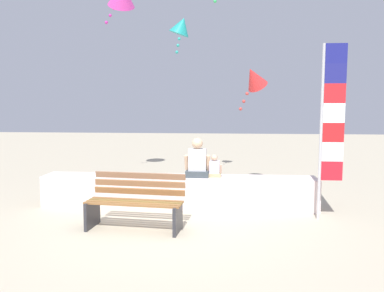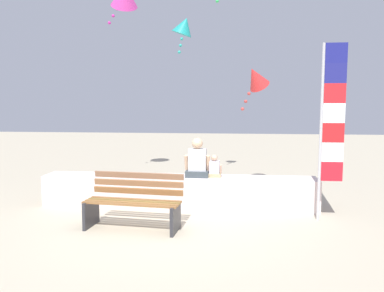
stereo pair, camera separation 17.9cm
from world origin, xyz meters
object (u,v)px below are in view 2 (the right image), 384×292
Objects in this scene: person_child at (214,168)px; kite_teal at (184,26)px; person_adult at (197,162)px; flag_banner at (329,121)px; park_bench at (134,203)px; kite_red at (256,78)px.

person_child is 0.41× the size of kite_teal.
person_child is at bearing 0.07° from person_adult.
person_adult is at bearing 164.82° from flag_banner.
person_adult is at bearing -77.93° from kite_teal.
kite_teal is (0.29, 4.29, 3.63)m from park_bench.
kite_teal is at bearing 144.94° from kite_red.
person_adult is 1.73× the size of person_child.
kite_red is (1.18, 1.66, 1.71)m from person_adult.
person_adult reaches higher than person_child.
kite_red is (0.85, 1.66, 1.83)m from person_child.
flag_banner is 2.70m from kite_red.
kite_teal is at bearing 108.11° from person_child.
park_bench is 1.53× the size of kite_teal.
flag_banner is at bearing -50.43° from kite_teal.
kite_red reaches higher than person_child.
park_bench is 2.13× the size of person_adult.
park_bench is 1.89m from person_child.
flag_banner is at bearing 12.81° from park_bench.
flag_banner is at bearing -15.18° from person_adult.
person_child reaches higher than park_bench.
park_bench is at bearing -132.54° from person_child.
kite_red reaches higher than person_adult.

